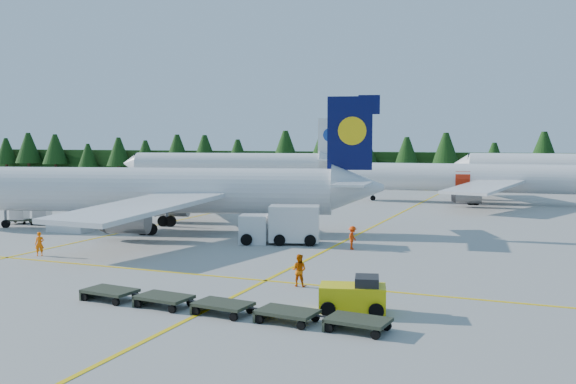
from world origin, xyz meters
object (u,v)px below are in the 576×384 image
at_px(airliner_navy, 133,191).
at_px(baggage_tug, 354,296).
at_px(airliner_red, 459,178).
at_px(service_truck, 280,225).
at_px(airstairs, 72,223).

distance_m(airliner_navy, baggage_tug, 33.51).
xyz_separation_m(airliner_navy, airliner_red, (24.56, 37.50, -0.36)).
xyz_separation_m(airliner_red, baggage_tug, (2.24, -57.42, -2.44)).
xyz_separation_m(airliner_red, service_truck, (-9.05, -39.61, -1.75)).
height_order(airliner_navy, airliner_red, airliner_navy).
bearing_deg(baggage_tug, service_truck, 108.00).
bearing_deg(service_truck, airliner_red, 59.69).
bearing_deg(airliner_red, baggage_tug, -91.38).
relative_size(airliner_navy, service_truck, 6.04).
height_order(airliner_red, baggage_tug, airliner_red).
relative_size(airstairs, baggage_tug, 1.52).
xyz_separation_m(airstairs, service_truck, (20.30, 0.60, 0.77)).
relative_size(airliner_red, service_truck, 5.55).
bearing_deg(airstairs, airliner_red, 52.05).
xyz_separation_m(service_truck, baggage_tug, (11.30, -17.81, -0.69)).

